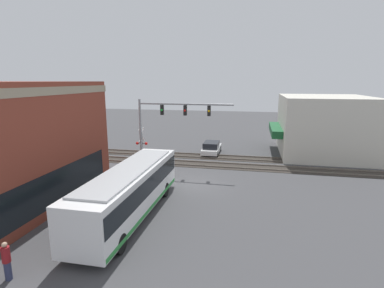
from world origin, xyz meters
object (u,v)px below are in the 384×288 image
at_px(parked_car_white, 212,148).
at_px(crossing_signal, 142,143).
at_px(pedestrian_by_lamp, 7,261).
at_px(pedestrian_at_crossing, 147,161).
at_px(city_bus, 130,190).

bearing_deg(parked_car_white, crossing_signal, 138.09).
distance_m(crossing_signal, parked_car_white, 8.92).
bearing_deg(pedestrian_by_lamp, parked_car_white, -12.36).
height_order(pedestrian_at_crossing, pedestrian_by_lamp, pedestrian_by_lamp).
distance_m(pedestrian_at_crossing, pedestrian_by_lamp, 16.28).
relative_size(city_bus, parked_car_white, 2.54).
distance_m(city_bus, parked_car_white, 17.26).
bearing_deg(crossing_signal, pedestrian_at_crossing, -139.12).
height_order(crossing_signal, pedestrian_by_lamp, crossing_signal).
height_order(city_bus, pedestrian_at_crossing, city_bus).
height_order(city_bus, parked_car_white, city_bus).
distance_m(parked_car_white, pedestrian_by_lamp, 24.33).
distance_m(city_bus, pedestrian_by_lamp, 7.27).
height_order(crossing_signal, pedestrian_at_crossing, crossing_signal).
xyz_separation_m(crossing_signal, parked_car_white, (6.53, -5.86, -1.64)).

